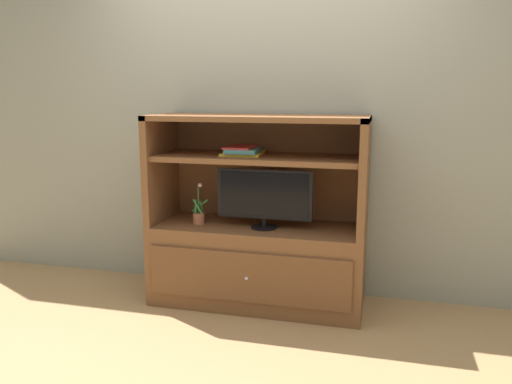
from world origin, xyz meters
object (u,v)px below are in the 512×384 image
tv_monitor (264,197)px  potted_plant (199,216)px  magazine_stack (243,151)px  media_console (258,243)px

tv_monitor → potted_plant: bearing=-179.5°
tv_monitor → magazine_stack: size_ratio=2.19×
tv_monitor → media_console: bearing=132.6°
media_console → potted_plant: size_ratio=5.03×
media_console → magazine_stack: (-0.11, -0.01, 0.66)m
potted_plant → magazine_stack: 0.57m
tv_monitor → magazine_stack: (-0.17, 0.06, 0.30)m
media_console → tv_monitor: 0.36m
media_console → magazine_stack: size_ratio=4.93×
tv_monitor → magazine_stack: magazine_stack is taller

